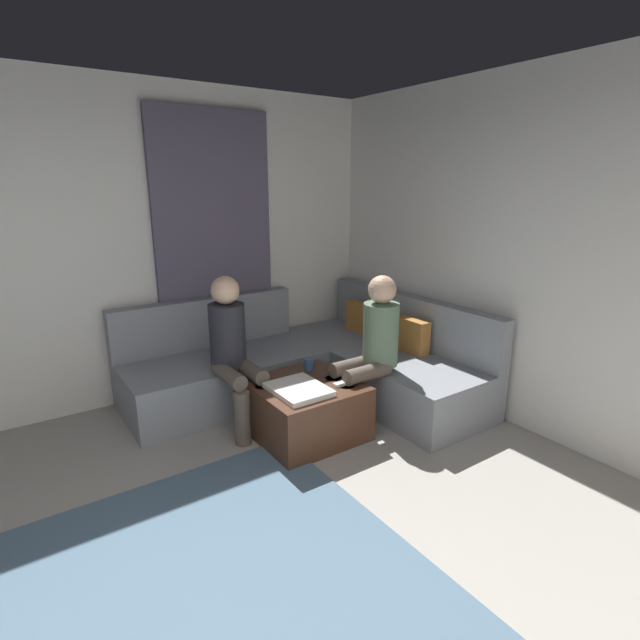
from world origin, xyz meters
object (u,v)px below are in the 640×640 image
Objects in this scene: coffee_mug at (309,364)px; person_on_couch_side at (233,347)px; game_remote at (343,383)px; sectional_couch at (314,365)px; ottoman at (305,409)px; person_on_couch_back at (371,345)px.

person_on_couch_side reaches higher than coffee_mug.
sectional_couch is at bearing 161.30° from game_remote.
sectional_couch reaches higher than ottoman.
sectional_couch is 0.94m from person_on_couch_side.
game_remote is (0.18, 0.22, 0.22)m from ottoman.
person_on_couch_side is (-0.22, -0.55, 0.19)m from coffee_mug.
game_remote is 0.12× the size of person_on_couch_back.
ottoman is 0.63× the size of person_on_couch_side.
person_on_couch_back is (0.71, 0.06, 0.38)m from sectional_couch.
person_on_couch_back is at bearing 100.09° from game_remote.
coffee_mug is at bearing 45.92° from person_on_couch_back.
coffee_mug is (0.37, -0.30, 0.19)m from sectional_couch.
person_on_couch_back reaches higher than ottoman.
sectional_couch is 0.76m from ottoman.
sectional_couch is 2.12× the size of person_on_couch_side.
ottoman is (0.59, -0.48, -0.07)m from sectional_couch.
person_on_couch_back is (0.34, 0.36, 0.19)m from coffee_mug.
sectional_couch is at bearing 140.83° from coffee_mug.
ottoman is 0.73m from person_on_couch_side.
person_on_couch_back is at bearing 45.92° from coffee_mug.
game_remote is at bearing 50.71° from ottoman.
person_on_couch_back is at bearing 4.42° from sectional_couch.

